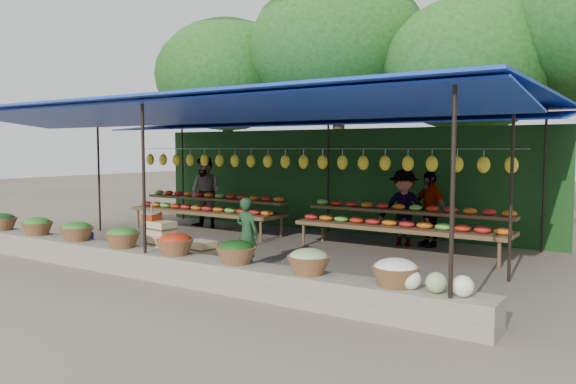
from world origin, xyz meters
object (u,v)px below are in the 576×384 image
Objects in this scene: weighing_scale at (152,216)px; vendor_seated at (247,233)px; blue_crate_front at (51,245)px; blue_crate_back at (80,239)px; crate_counter at (161,247)px.

weighing_scale is 0.25× the size of vendor_seated.
vendor_seated is at bearing -3.88° from blue_crate_front.
weighing_scale is 0.68× the size of blue_crate_back.
crate_counter is 5.30× the size of blue_crate_back.
blue_crate_front is at bearing -79.78° from blue_crate_back.
blue_crate_back is at bearing 170.28° from crate_counter.
weighing_scale is at bearing -9.06° from blue_crate_front.
blue_crate_back is (-0.23, 0.84, -0.02)m from blue_crate_front.
weighing_scale reaches higher than blue_crate_front.
vendor_seated reaches higher than weighing_scale.
blue_crate_front is at bearing -172.22° from weighing_scale.
weighing_scale is at bearing -15.57° from blue_crate_back.
vendor_seated is 2.38× the size of blue_crate_front.
blue_crate_front is (-2.69, -0.34, -0.16)m from crate_counter.
blue_crate_back is at bearing 3.72° from vendor_seated.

